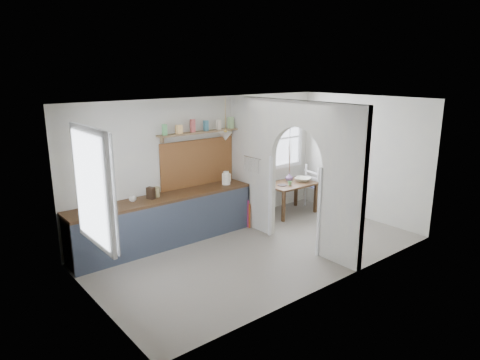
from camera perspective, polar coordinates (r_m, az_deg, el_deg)
floor at (r=7.68m, az=2.55°, el=-9.31°), size 5.80×3.20×0.01m
ceiling at (r=7.04m, az=2.79°, el=10.43°), size 5.80×3.20×0.01m
walls at (r=7.25m, az=2.66°, el=0.13°), size 5.81×3.21×2.60m
partition at (r=7.73m, az=6.27°, el=2.11°), size 0.12×3.20×2.60m
kitchen_window at (r=5.72m, az=-19.26°, el=-0.99°), size 0.10×1.16×1.50m
nook_window at (r=9.51m, az=4.51°, el=5.39°), size 1.76×0.10×1.30m
counter at (r=7.91m, az=-10.07°, el=-5.24°), size 3.50×0.60×0.90m
sink at (r=7.25m, az=-19.11°, el=-4.06°), size 0.40×0.40×0.02m
backsplash at (r=8.33m, az=-5.64°, el=2.32°), size 1.65×0.03×0.90m
shelf at (r=8.15m, az=-5.42°, el=6.68°), size 1.75×0.20×0.21m
pendant_lamp at (r=8.10m, az=-1.95°, el=5.84°), size 0.26×0.26×0.16m
utensil_rail at (r=8.27m, az=1.67°, el=3.00°), size 0.02×0.50×0.02m
dining_table at (r=9.51m, az=6.69°, el=-2.43°), size 1.12×0.76×0.69m
chair_left at (r=8.92m, az=2.75°, el=-2.72°), size 0.48×0.48×0.92m
chair_right at (r=10.01m, az=10.42°, el=-0.79°), size 0.52×0.52×1.00m
kettle at (r=8.42m, az=-1.86°, el=0.29°), size 0.26×0.22×0.26m
mug_a at (r=7.28m, az=-17.33°, el=-3.35°), size 0.12×0.12×0.10m
mug_b at (r=7.57m, az=-14.12°, el=-2.42°), size 0.14×0.14×0.10m
knife_block at (r=7.64m, az=-11.80°, el=-1.72°), size 0.14×0.16×0.21m
jar at (r=7.74m, az=-11.06°, el=-1.58°), size 0.15×0.15×0.18m
towel_magenta at (r=8.62m, az=1.10°, el=-4.62°), size 0.02×0.03×0.59m
towel_orange at (r=8.60m, az=1.27°, el=-4.84°), size 0.02×0.03×0.52m
bowl at (r=9.61m, az=8.38°, el=0.08°), size 0.46×0.46×0.08m
table_cup at (r=9.24m, az=6.66°, el=-0.44°), size 0.09×0.09×0.09m
plate at (r=9.21m, az=5.62°, el=-0.68°), size 0.25×0.25×0.02m
vase at (r=9.59m, az=6.58°, el=0.39°), size 0.18×0.18×0.18m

